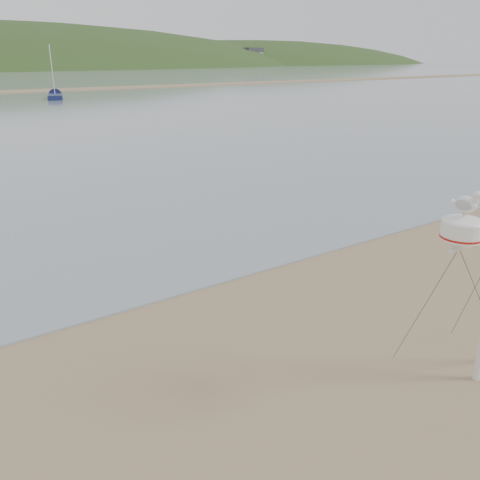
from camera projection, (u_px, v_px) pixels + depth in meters
sailboat_blue_far at (55, 96)px, 57.29m from camera, size 3.18×6.31×6.13m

